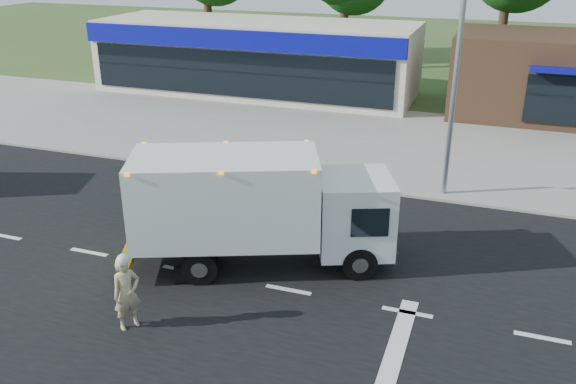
# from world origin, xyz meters

# --- Properties ---
(ground) EXTENTS (120.00, 120.00, 0.00)m
(ground) POSITION_xyz_m (0.00, 0.00, 0.00)
(ground) COLOR #385123
(ground) RESTS_ON ground
(road_asphalt) EXTENTS (60.00, 14.00, 0.02)m
(road_asphalt) POSITION_xyz_m (0.00, 0.00, 0.00)
(road_asphalt) COLOR black
(road_asphalt) RESTS_ON ground
(sidewalk) EXTENTS (60.00, 2.40, 0.12)m
(sidewalk) POSITION_xyz_m (0.00, 8.20, 0.06)
(sidewalk) COLOR gray
(sidewalk) RESTS_ON ground
(parking_apron) EXTENTS (60.00, 9.00, 0.02)m
(parking_apron) POSITION_xyz_m (0.00, 14.00, 0.01)
(parking_apron) COLOR gray
(parking_apron) RESTS_ON ground
(lane_markings) EXTENTS (55.20, 7.00, 0.01)m
(lane_markings) POSITION_xyz_m (1.35, -1.35, 0.02)
(lane_markings) COLOR silver
(lane_markings) RESTS_ON road_asphalt
(ems_box_truck) EXTENTS (7.40, 4.70, 3.15)m
(ems_box_truck) POSITION_xyz_m (-1.27, 1.00, 1.82)
(ems_box_truck) COLOR black
(ems_box_truck) RESTS_ON ground
(emergency_worker) EXTENTS (0.70, 0.77, 1.87)m
(emergency_worker) POSITION_xyz_m (-2.89, -2.68, 0.92)
(emergency_worker) COLOR tan
(emergency_worker) RESTS_ON ground
(retail_strip_mall) EXTENTS (18.00, 6.20, 4.00)m
(retail_strip_mall) POSITION_xyz_m (-9.00, 19.93, 2.01)
(retail_strip_mall) COLOR beige
(retail_strip_mall) RESTS_ON ground
(brown_storefront) EXTENTS (10.00, 6.70, 4.00)m
(brown_storefront) POSITION_xyz_m (7.00, 19.98, 2.00)
(brown_storefront) COLOR #382316
(brown_storefront) RESTS_ON ground
(traffic_signal_pole) EXTENTS (3.51, 0.25, 8.00)m
(traffic_signal_pole) POSITION_xyz_m (2.35, 7.60, 4.92)
(traffic_signal_pole) COLOR gray
(traffic_signal_pole) RESTS_ON ground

